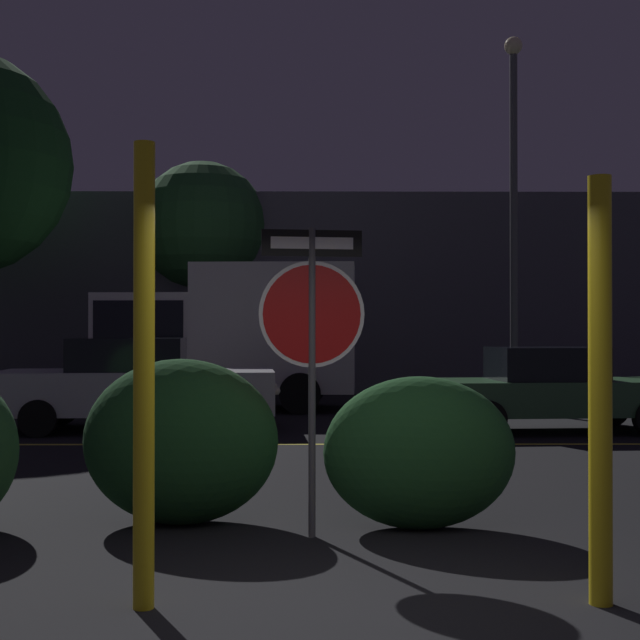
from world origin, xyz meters
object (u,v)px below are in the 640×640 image
passing_car_3 (551,390)px  delivery_truck (227,333)px  passing_car_2 (135,385)px  tree_1 (203,227)px  hedge_bush_3 (419,453)px  hedge_bush_2 (181,441)px  yellow_pole_right (600,389)px  street_lamp (514,191)px  stop_sign (312,318)px  yellow_pole_left (144,374)px

passing_car_3 → delivery_truck: size_ratio=0.82×
passing_car_3 → passing_car_2: bearing=-96.6°
tree_1 → hedge_bush_3: bearing=-76.5°
passing_car_3 → tree_1: tree_1 is taller
hedge_bush_2 → tree_1: bearing=96.5°
hedge_bush_2 → hedge_bush_3: bearing=-5.7°
yellow_pole_right → passing_car_2: bearing=116.7°
street_lamp → hedge_bush_3: bearing=-106.7°
hedge_bush_3 → delivery_truck: bearing=103.6°
passing_car_3 → delivery_truck: 7.26m
passing_car_3 → yellow_pole_right: bearing=-17.5°
yellow_pole_right → delivery_truck: 14.03m
passing_car_2 → street_lamp: size_ratio=0.62×
hedge_bush_2 → stop_sign: bearing=-22.7°
hedge_bush_3 → yellow_pole_right: bearing=-67.0°
stop_sign → passing_car_2: (-3.04, 7.82, -1.04)m
delivery_truck → tree_1: bearing=16.2°
hedge_bush_2 → delivery_truck: bearing=93.5°
yellow_pole_right → passing_car_3: (2.19, 9.34, -0.64)m
stop_sign → yellow_pole_right: size_ratio=0.95×
delivery_truck → yellow_pole_right: bearing=-161.9°
yellow_pole_left → hedge_bush_3: (1.96, 2.15, -0.78)m
yellow_pole_left → delivery_truck: (-0.81, 13.60, 0.20)m
passing_car_2 → tree_1: (0.04, 8.79, 3.70)m
passing_car_3 → delivery_truck: bearing=-129.9°
hedge_bush_3 → street_lamp: (3.28, 10.93, 3.95)m
hedge_bush_2 → yellow_pole_right: bearing=-37.8°
stop_sign → hedge_bush_2: bearing=149.4°
hedge_bush_2 → delivery_truck: size_ratio=0.31×
yellow_pole_left → tree_1: tree_1 is taller
yellow_pole_left → tree_1: (-1.96, 18.48, 3.03)m
street_lamp → passing_car_3: bearing=-93.2°
passing_car_2 → tree_1: size_ratio=0.78×
yellow_pole_right → street_lamp: street_lamp is taller
yellow_pole_right → passing_car_3: yellow_pole_right is taller
hedge_bush_2 → street_lamp: (5.36, 10.72, 3.88)m
stop_sign → delivery_truck: 11.87m
passing_car_2 → stop_sign: bearing=16.7°
passing_car_3 → stop_sign: bearing=-32.3°
hedge_bush_2 → yellow_pole_left: bearing=-87.0°
passing_car_2 → yellow_pole_right: bearing=22.1°
hedge_bush_2 → passing_car_2: size_ratio=0.35×
hedge_bush_2 → street_lamp: bearing=63.4°
stop_sign → tree_1: (-2.99, 16.61, 2.66)m
passing_car_2 → passing_car_3: passing_car_2 is taller
yellow_pole_right → passing_car_2: size_ratio=0.55×
yellow_pole_left → passing_car_2: (-2.00, 9.69, -0.67)m
passing_car_3 → delivery_truck: (-5.85, 4.20, 0.94)m
street_lamp → stop_sign: bearing=-110.6°
hedge_bush_2 → passing_car_2: 7.57m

